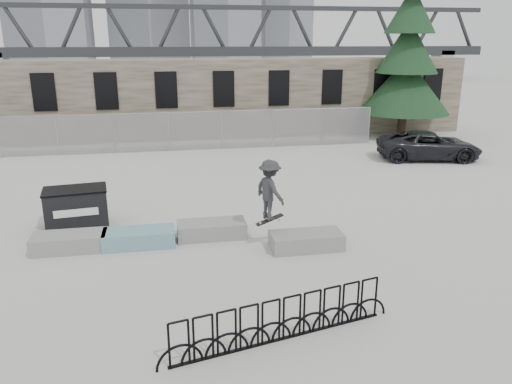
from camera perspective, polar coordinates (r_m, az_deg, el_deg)
ground at (r=14.59m, az=-8.79°, el=-5.76°), size 120.00×120.00×0.00m
stone_wall at (r=29.89m, az=-10.19°, el=10.40°), size 36.00×2.58×4.50m
chainlink_fence at (r=26.36m, az=-9.93°, el=6.85°), size 22.06×0.06×2.02m
planter_far_left at (r=14.79m, az=-20.53°, el=-5.30°), size 2.00×0.90×0.47m
planter_center_left at (r=14.53m, az=-13.22°, el=-5.05°), size 2.00×0.90×0.47m
planter_center_right at (r=14.81m, az=-5.09°, el=-4.20°), size 2.00×0.90×0.47m
planter_offset at (r=14.02m, az=5.77°, el=-5.48°), size 2.00×0.90×0.47m
dumpster at (r=16.39m, az=-19.83°, el=-1.68°), size 2.00×1.37×1.23m
bike_rack at (r=9.92m, az=2.93°, el=-14.41°), size 4.82×1.16×0.90m
spruce_tree at (r=31.13m, az=16.89°, el=14.34°), size 5.31×5.31×11.50m
truss_bridge at (r=69.24m, az=-2.14°, el=15.89°), size 70.00×3.00×9.80m
suv at (r=25.64m, az=19.15°, el=5.06°), size 5.23×3.21×1.35m
skateboarder at (r=13.68m, az=1.59°, el=0.23°), size 1.04×1.25×1.85m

